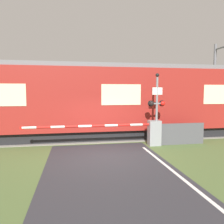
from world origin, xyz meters
TOP-DOWN VIEW (x-y plane):
  - ground_plane at (0.00, 0.00)m, footprint 80.00×80.00m
  - track_bed at (0.00, 3.85)m, footprint 36.00×3.20m
  - train at (1.25, 3.85)m, footprint 21.25×3.03m
  - crossing_barrier at (2.17, 1.40)m, footprint 6.73×0.44m
  - signal_post at (2.86, 1.38)m, footprint 0.88×0.26m
  - catenary_pole at (9.32, 6.11)m, footprint 0.20×1.90m
  - roadside_fence at (4.18, 1.34)m, footprint 2.54×0.06m

SIDE VIEW (x-z plane):
  - ground_plane at x=0.00m, z-range 0.00..0.00m
  - track_bed at x=0.00m, z-range -0.04..0.09m
  - roadside_fence at x=4.18m, z-range 0.00..1.10m
  - crossing_barrier at x=2.17m, z-range 0.09..1.35m
  - signal_post at x=2.86m, z-range 0.25..3.88m
  - train at x=1.25m, z-range 0.05..4.29m
  - catenary_pole at x=9.32m, z-range 0.15..6.41m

